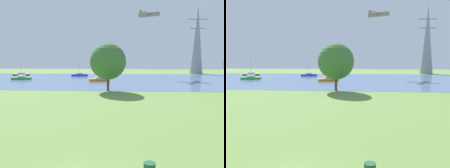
{
  "view_description": "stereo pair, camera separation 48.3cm",
  "coord_description": "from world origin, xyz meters",
  "views": [
    {
      "loc": [
        2.23,
        -9.19,
        5.71
      ],
      "look_at": [
        0.57,
        14.48,
        2.99
      ],
      "focal_mm": 38.12,
      "sensor_mm": 36.0,
      "label": 1
    },
    {
      "loc": [
        2.71,
        -9.16,
        5.71
      ],
      "look_at": [
        0.57,
        14.48,
        2.99
      ],
      "focal_mm": 38.12,
      "sensor_mm": 36.0,
      "label": 2
    }
  ],
  "objects": [
    {
      "name": "sailboat_blue",
      "position": [
        -12.4,
        60.65,
        0.46
      ],
      "size": [
        5.02,
        2.63,
        6.33
      ],
      "color": "blue",
      "rests_on": "water_surface"
    },
    {
      "name": "sailboat_brown",
      "position": [
        -30.12,
        60.24,
        0.46
      ],
      "size": [
        5.03,
        2.82,
        6.5
      ],
      "color": "brown",
      "rests_on": "water_surface"
    },
    {
      "name": "ground_plane",
      "position": [
        0.0,
        22.0,
        0.0
      ],
      "size": [
        160.0,
        160.0,
        0.0
      ],
      "primitive_type": "plane",
      "color": "olive"
    },
    {
      "name": "sailboat_orange",
      "position": [
        -4.67,
        46.23,
        0.46
      ],
      "size": [
        5.03,
        3.02,
        6.5
      ],
      "color": "orange",
      "rests_on": "water_surface"
    },
    {
      "name": "water_surface",
      "position": [
        0.0,
        50.0,
        0.01
      ],
      "size": [
        140.0,
        40.0,
        0.02
      ],
      "primitive_type": "cube",
      "color": "#5573A3",
      "rests_on": "ground"
    },
    {
      "name": "sailboat_green",
      "position": [
        -24.82,
        48.88,
        0.44
      ],
      "size": [
        4.97,
        2.18,
        5.29
      ],
      "color": "green",
      "rests_on": "water_surface"
    },
    {
      "name": "light_aircraft",
      "position": [
        8.02,
        63.03,
        18.05
      ],
      "size": [
        6.19,
        7.97,
        2.1
      ],
      "color": "gray"
    },
    {
      "name": "electricity_pylon",
      "position": [
        25.28,
        74.26,
        11.42
      ],
      "size": [
        6.4,
        4.4,
        22.81
      ],
      "color": "gray",
      "rests_on": "ground"
    },
    {
      "name": "tree_mid_shore",
      "position": [
        -1.24,
        30.52,
        4.93
      ],
      "size": [
        6.09,
        6.09,
        7.99
      ],
      "color": "brown",
      "rests_on": "ground"
    }
  ]
}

